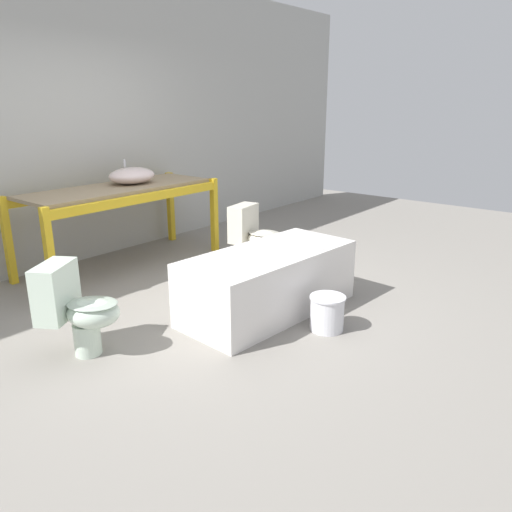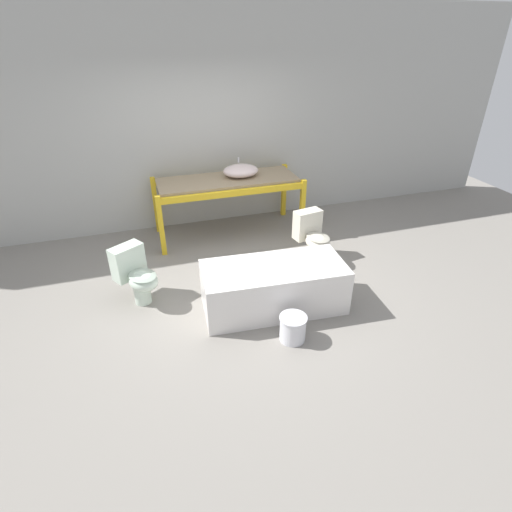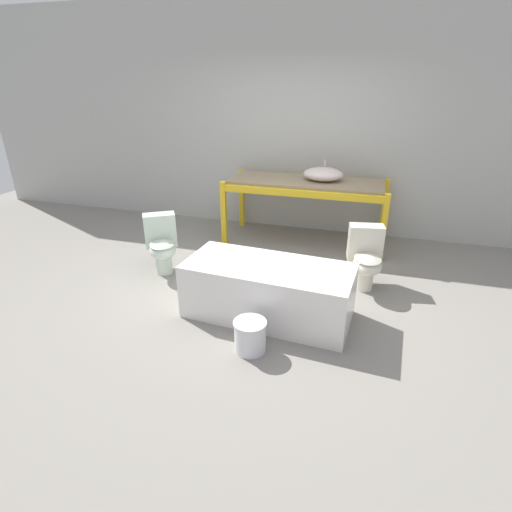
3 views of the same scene
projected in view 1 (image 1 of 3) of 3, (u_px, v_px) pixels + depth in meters
ground_plane at (202, 307)px, 4.47m from camera, size 12.00×12.00×0.00m
warehouse_wall_rear at (55, 117)px, 5.25m from camera, size 10.80×0.08×3.20m
shelving_rack at (119, 197)px, 5.37m from camera, size 2.20×0.85×0.89m
sink_basin at (132, 176)px, 5.49m from camera, size 0.53×0.42×0.26m
bathtub_main at (269, 277)px, 4.30m from camera, size 1.65×0.82×0.55m
toilet_near at (254, 234)px, 5.46m from camera, size 0.43×0.60×0.68m
toilet_far at (76, 307)px, 3.55m from camera, size 0.58×0.64×0.68m
bucket_white at (327, 312)px, 3.99m from camera, size 0.29×0.29×0.29m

